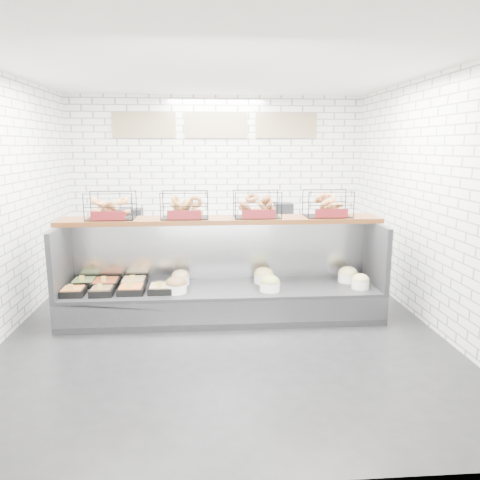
{
  "coord_description": "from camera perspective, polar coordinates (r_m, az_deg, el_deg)",
  "views": [
    {
      "loc": [
        -0.2,
        -5.4,
        2.17
      ],
      "look_at": [
        0.24,
        0.45,
        0.98
      ],
      "focal_mm": 35.0,
      "sensor_mm": 36.0,
      "label": 1
    }
  ],
  "objects": [
    {
      "name": "prep_counter",
      "position": [
        8.01,
        -2.82,
        -0.8
      ],
      "size": [
        4.0,
        0.6,
        1.2
      ],
      "color": "#93969B",
      "rests_on": "ground"
    },
    {
      "name": "display_case",
      "position": [
        6.03,
        -2.36,
        -6.32
      ],
      "size": [
        4.0,
        0.9,
        1.2
      ],
      "color": "black",
      "rests_on": "ground"
    },
    {
      "name": "room_shell",
      "position": [
        6.0,
        -2.4,
        10.41
      ],
      "size": [
        5.02,
        5.51,
        3.01
      ],
      "color": "white",
      "rests_on": "ground"
    },
    {
      "name": "ground",
      "position": [
        5.82,
        -2.02,
        -10.42
      ],
      "size": [
        5.5,
        5.5,
        0.0
      ],
      "primitive_type": "plane",
      "color": "black",
      "rests_on": "ground"
    },
    {
      "name": "bagel_shelf",
      "position": [
        5.97,
        -2.25,
        3.84
      ],
      "size": [
        4.1,
        0.5,
        0.4
      ],
      "color": "#45230E",
      "rests_on": "display_case"
    }
  ]
}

